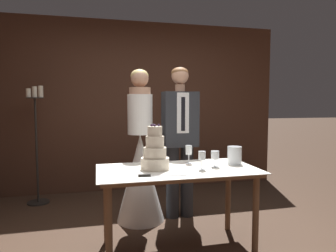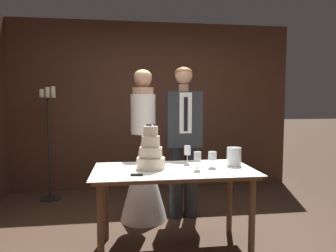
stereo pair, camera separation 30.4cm
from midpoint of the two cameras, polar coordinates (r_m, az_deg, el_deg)
name	(u,v)px [view 2 (the right image)]	position (r m, az deg, el deg)	size (l,w,h in m)	color
wall_back	(151,106)	(4.70, -1.51, 3.77)	(4.43, 0.12, 2.57)	#472B1E
cake_table	(174,179)	(2.75, 4.29, -9.98)	(1.44, 0.74, 0.75)	brown
tiered_cake	(151,153)	(2.70, -0.07, -5.19)	(0.26, 0.26, 0.41)	beige
cake_knife	(145,175)	(2.46, -0.80, -9.36)	(0.40, 0.06, 0.02)	silver
wine_glass_near	(187,151)	(2.93, 6.69, -4.83)	(0.06, 0.06, 0.18)	silver
wine_glass_middle	(212,156)	(2.79, 11.56, -5.72)	(0.08, 0.08, 0.15)	silver
wine_glass_far	(198,157)	(2.67, 8.93, -5.84)	(0.06, 0.06, 0.17)	silver
hurricane_candle	(234,157)	(2.95, 15.37, -5.72)	(0.14, 0.14, 0.17)	silver
bride	(143,166)	(3.45, -2.17, -7.56)	(0.54, 0.54, 1.72)	white
groom	(184,135)	(3.47, 5.48, -1.79)	(0.39, 0.25, 1.75)	#282B30
candle_stand	(49,142)	(4.38, -19.91, -2.87)	(0.28, 0.28, 1.56)	black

